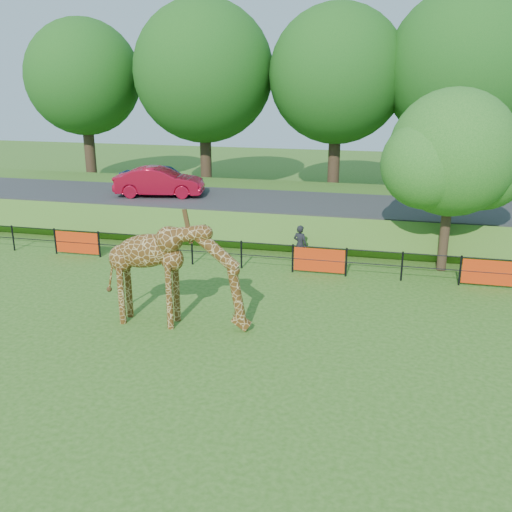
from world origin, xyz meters
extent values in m
plane|color=#305F17|center=(0.00, 0.00, 0.00)|extent=(90.00, 90.00, 0.00)
cube|color=#305F17|center=(0.00, 15.50, 0.65)|extent=(40.00, 9.00, 1.30)
cube|color=#2E2E31|center=(0.00, 14.00, 1.36)|extent=(40.00, 5.00, 0.12)
imported|color=#163CB4|center=(-5.85, 14.51, 2.14)|extent=(4.30, 1.87, 1.44)
imported|color=red|center=(-5.67, 13.69, 2.13)|extent=(4.50, 2.25, 1.42)
imported|color=black|center=(2.11, 8.99, 0.80)|extent=(0.68, 0.56, 1.59)
cylinder|color=#362218|center=(7.50, 9.60, 1.60)|extent=(0.36, 0.36, 3.20)
sphere|color=#20611A|center=(7.50, 9.60, 4.46)|extent=(4.60, 4.60, 4.60)
sphere|color=#20611A|center=(8.65, 10.29, 4.00)|extent=(3.45, 3.45, 3.45)
sphere|color=#20611A|center=(6.58, 8.91, 4.12)|extent=(3.22, 3.22, 3.22)
cylinder|color=#362218|center=(-14.00, 22.00, 2.50)|extent=(0.70, 0.70, 5.00)
sphere|color=#185316|center=(-14.00, 22.00, 6.98)|extent=(7.20, 7.20, 7.20)
cylinder|color=#362218|center=(-6.00, 22.00, 2.50)|extent=(0.70, 0.70, 5.00)
sphere|color=#185316|center=(-6.00, 22.00, 7.31)|extent=(8.40, 8.40, 8.40)
cylinder|color=#362218|center=(2.00, 22.00, 2.50)|extent=(0.70, 0.70, 5.00)
sphere|color=#185316|center=(2.00, 22.00, 7.14)|extent=(7.80, 7.80, 7.80)
cylinder|color=#362218|center=(9.00, 22.00, 2.50)|extent=(0.70, 0.70, 5.00)
sphere|color=#185316|center=(9.00, 22.00, 7.42)|extent=(8.80, 8.80, 8.80)
camera|label=1|loc=(5.40, -12.16, 7.16)|focal=40.00mm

